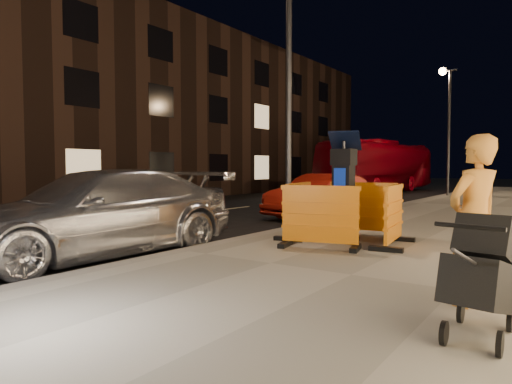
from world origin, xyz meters
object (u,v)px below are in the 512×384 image
Objects in this scene: barrier_bldgside at (394,216)px; man at (474,221)px; barrier_front at (320,217)px; car_silver at (97,256)px; car_red at (322,217)px; stroller at (480,279)px; barrier_back at (363,209)px; barrier_kerbside at (299,210)px; bus_doubledecker at (378,192)px; parking_kiosk at (343,190)px.

barrier_bldgside is 3.46m from man.
barrier_front is 0.27× the size of car_silver.
stroller is at bearing -46.22° from car_red.
barrier_back is at bearing 37.66° from barrier_bldgside.
barrier_kerbside is at bearing 144.06° from stroller.
barrier_back is 0.12× the size of bus_doubledecker.
car_silver is at bearing 119.59° from barrier_bldgside.
car_silver is (-3.15, -4.04, -0.68)m from barrier_back.
barrier_kerbside is 1.42× the size of stroller.
barrier_front is at bearing 39.13° from car_silver.
bus_doubledecker is at bearing 120.72° from stroller.
bus_doubledecker is (-3.14, 22.21, 0.00)m from car_silver.
man is (5.88, 0.14, 1.00)m from car_silver.
barrier_kerbside is 3.85m from car_silver.
man is (3.67, -2.95, 0.32)m from barrier_kerbside.
barrier_back reaches higher than car_silver.
barrier_front is at bearing -97.39° from man.
car_red is at bearing 92.34° from car_silver.
parking_kiosk reaches higher than barrier_kerbside.
man is at bearing 111.40° from stroller.
man is (9.01, -22.07, 1.00)m from bus_doubledecker.
barrier_kerbside is 0.34× the size of car_red.
car_silver is 1.27× the size of car_red.
parking_kiosk is at bearing 82.66° from barrier_bldgside.
barrier_bldgside is at bearing 30.66° from barrier_front.
car_silver is 6.16m from stroller.
stroller reaches higher than car_silver.
barrier_back reaches higher than car_red.
parking_kiosk is 4.02m from man.
barrier_front and barrier_back have the same top height.
barrier_bldgside is at bearing -9.34° from parking_kiosk.
car_silver is at bearing -144.98° from parking_kiosk.
barrier_bldgside is at bearing -51.34° from barrier_back.
bus_doubledecker is at bearing 103.08° from car_silver.
parking_kiosk is 1.40× the size of barrier_kerbside.
bus_doubledecker is at bearing 113.41° from car_red.
barrier_back is 1.34m from barrier_bldgside.
stroller is at bearing -64.98° from barrier_back.
car_red is at bearing 31.54° from barrier_bldgside.
barrier_front is 3.39m from man.
parking_kiosk is at bearing -49.15° from car_red.
stroller is at bearing -59.08° from barrier_front.
barrier_front is 1.90m from barrier_back.
car_red is (-1.84, 4.64, -0.68)m from barrier_kerbside.
man is (5.51, -7.59, 1.00)m from car_red.
stroller is (5.71, -8.49, 0.63)m from car_red.
parking_kiosk is 1.99× the size of stroller.
bus_doubledecker is (-3.50, 14.49, 0.00)m from car_red.
barrier_back is 0.34× the size of car_red.
barrier_front and barrier_kerbside have the same top height.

